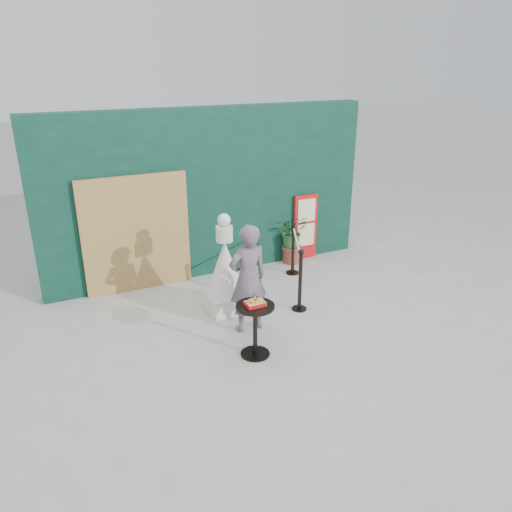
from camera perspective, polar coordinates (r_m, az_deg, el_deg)
name	(u,v)px	position (r m, az deg, el deg)	size (l,w,h in m)	color
ground	(293,353)	(6.98, 4.29, -11.01)	(60.00, 60.00, 0.00)	#ADAAA5
back_wall	(209,193)	(9.02, -5.34, 7.14)	(6.00, 0.30, 3.00)	#0A2F24
bamboo_fence	(136,234)	(8.61, -13.50, 2.42)	(1.80, 0.08, 2.00)	tan
woman	(248,279)	(7.15, -0.92, -2.61)	(0.59, 0.39, 1.63)	slate
menu_board	(305,227)	(9.88, 5.64, 3.30)	(0.50, 0.07, 1.30)	red
statue	(225,273)	(7.75, -3.53, -1.91)	(0.63, 0.63, 1.61)	white
cafe_table	(255,322)	(6.67, -0.10, -7.58)	(0.52, 0.52, 0.75)	black
food_basket	(255,303)	(6.54, -0.09, -5.36)	(0.26, 0.19, 0.11)	red
planter	(292,236)	(9.67, 4.12, 2.35)	(0.56, 0.49, 0.96)	brown
stanchion_barrier	(296,264)	(8.52, 4.63, -0.87)	(0.84, 1.54, 1.03)	black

